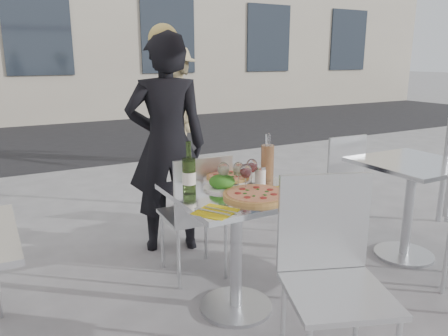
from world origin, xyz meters
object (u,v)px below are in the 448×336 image
side_chair_rfar (337,174)px  wineglass_red_b (252,167)px  chair_far (198,207)px  pizza_near (256,195)px  woman_diner (167,145)px  napkin_right (290,190)px  side_table_right (411,189)px  chair_near (331,264)px  salad_plate (222,183)px  napkin_left (215,211)px  carafe (267,162)px  wineglass_white_a (224,170)px  sugar_shaker (260,175)px  wine_bottle (189,174)px  wineglass_red_a (246,172)px  pedestrian_b (175,105)px  main_table (236,225)px  wineglass_white_b (239,170)px  pizza_far (228,178)px

side_chair_rfar → wineglass_red_b: bearing=29.2°
chair_far → pizza_near: chair_far is taller
woman_diner → wineglass_red_b: 0.98m
wineglass_red_b → napkin_right: wineglass_red_b is taller
woman_diner → napkin_right: 1.21m
side_table_right → chair_near: (-1.41, -0.69, 0.03)m
salad_plate → napkin_left: size_ratio=0.89×
chair_near → carafe: bearing=98.2°
wineglass_white_a → sugar_shaker: bearing=-5.3°
salad_plate → carafe: 0.34m
chair_far → woman_diner: bearing=-89.6°
wine_bottle → wineglass_red_a: size_ratio=1.87×
wine_bottle → napkin_left: bearing=-92.3°
pedestrian_b → wine_bottle: pedestrian_b is taller
wine_bottle → wineglass_white_a: bearing=-2.7°
salad_plate → sugar_shaker: (0.25, -0.02, 0.02)m
main_table → wineglass_white_b: bearing=48.1°
main_table → pizza_far: size_ratio=2.46×
chair_far → pedestrian_b: pedestrian_b is taller
chair_near → wineglass_red_a: bearing=115.2°
pizza_far → napkin_left: (-0.33, -0.47, -0.01)m
side_chair_rfar → napkin_left: side_chair_rfar is taller
side_chair_rfar → carafe: carafe is taller
sugar_shaker → salad_plate: bearing=175.7°
side_table_right → pizza_far: bearing=171.5°
pedestrian_b → sugar_shaker: 3.76m
chair_far → napkin_right: 0.70m
napkin_left → pizza_near: bearing=-11.0°
chair_near → salad_plate: chair_near is taller
pedestrian_b → carafe: pedestrian_b is taller
carafe → sugar_shaker: size_ratio=2.71×
wineglass_red_a → wine_bottle: bearing=160.8°
side_table_right → wineglass_white_b: 1.50m
salad_plate → wineglass_red_a: size_ratio=1.40×
pizza_far → chair_near: bearing=-88.1°
wine_bottle → wineglass_white_b: bearing=-8.8°
side_table_right → wineglass_white_b: size_ratio=4.76×
salad_plate → napkin_left: (-0.21, -0.32, -0.03)m
main_table → sugar_shaker: (0.19, 0.05, 0.26)m
wine_bottle → napkin_right: 0.58m
woman_diner → wineglass_red_b: bearing=116.8°
sugar_shaker → wineglass_red_a: size_ratio=0.68×
side_table_right → pizza_far: size_ratio=2.46×
main_table → chair_near: 0.70m
side_chair_rfar → wineglass_red_a: bearing=30.5°
chair_far → wine_bottle: wine_bottle is taller
main_table → sugar_shaker: bearing=14.7°
pizza_near → wineglass_white_b: wineglass_white_b is taller
wineglass_red_a → wineglass_white_b: bearing=101.2°
woman_diner → pizza_far: 0.82m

